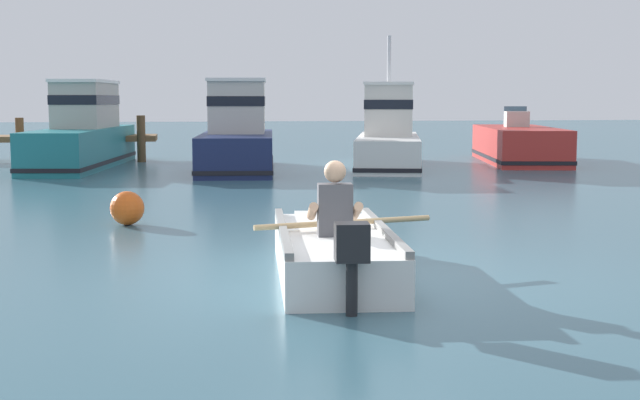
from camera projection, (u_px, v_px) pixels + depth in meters
ground_plane at (365, 277)px, 8.98m from camera, size 120.00×120.00×0.00m
rowboat_with_person at (333, 251)px, 9.07m from camera, size 1.95×3.72×1.19m
moored_boat_teal at (83, 135)px, 23.19m from camera, size 2.38×6.69×2.27m
moored_boat_navy at (237, 137)px, 22.21m from camera, size 2.26×5.63×2.28m
moored_boat_white at (388, 136)px, 23.37m from camera, size 2.87×6.05×3.41m
moored_boat_red at (519, 146)px, 24.94m from camera, size 2.85×5.80×1.56m
mooring_buoy at (127, 208)px, 12.64m from camera, size 0.48×0.48×0.48m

